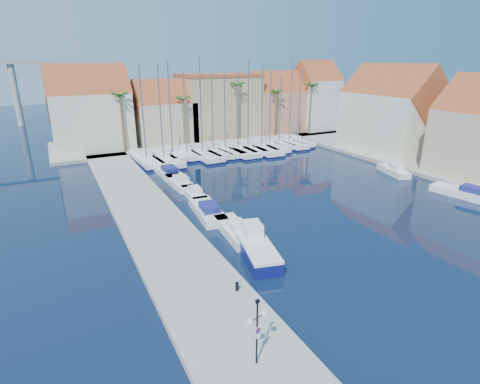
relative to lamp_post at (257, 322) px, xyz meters
name	(u,v)px	position (x,y,z in m)	size (l,w,h in m)	color
ground	(323,270)	(8.87, 5.95, -2.89)	(260.00, 260.00, 0.00)	black
quay_west	(153,222)	(-0.13, 19.45, -2.64)	(6.00, 77.00, 0.50)	gray
shore_north	(205,138)	(18.87, 53.95, -2.64)	(54.00, 16.00, 0.50)	gray
shore_east	(435,165)	(40.87, 20.95, -2.64)	(12.00, 60.00, 0.50)	gray
lamp_post	(257,322)	(0.00, 0.00, 0.00)	(1.21, 0.54, 3.64)	black
bollard	(237,286)	(1.87, 5.88, -2.10)	(0.23, 0.23, 0.57)	black
fishing_boat	(256,246)	(5.62, 10.12, -2.13)	(3.60, 6.84, 2.28)	#0F1157
motorboat_west_0	(235,230)	(5.75, 14.00, -2.38)	(2.53, 6.38, 1.40)	white
motorboat_west_1	(208,211)	(5.28, 19.20, -2.38)	(2.84, 6.99, 1.40)	white
motorboat_west_2	(194,194)	(5.80, 24.47, -2.38)	(1.92, 5.21, 1.40)	white
motorboat_west_3	(180,182)	(5.69, 29.16, -2.38)	(2.21, 6.22, 1.40)	white
motorboat_west_4	(168,172)	(5.72, 33.98, -2.38)	(2.48, 7.12, 1.40)	white
motorboat_east_0	(467,193)	(32.89, 10.92, -2.38)	(3.55, 7.49, 1.40)	white
motorboat_east_1	(394,170)	(32.85, 21.09, -2.38)	(3.10, 5.66, 1.40)	white
sailboat_0	(145,159)	(4.65, 42.11, -2.30)	(3.29, 10.83, 13.87)	white
sailboat_1	(162,158)	(6.95, 41.25, -2.31)	(3.79, 11.78, 13.97)	white
sailboat_2	(172,154)	(8.89, 42.70, -2.23)	(2.40, 8.39, 14.47)	white
sailboat_3	(186,153)	(11.15, 42.62, -2.27)	(2.44, 8.46, 12.73)	white
sailboat_4	(201,153)	(13.30, 41.74, -2.30)	(3.45, 11.79, 14.85)	white
sailboat_5	(212,151)	(15.21, 41.89, -2.31)	(3.52, 10.29, 12.73)	white
sailboat_6	(223,150)	(17.45, 42.26, -2.31)	(3.79, 11.10, 12.89)	white
sailboat_7	(236,149)	(19.52, 41.70, -2.33)	(3.18, 12.00, 12.90)	white
sailboat_8	(246,147)	(21.54, 41.96, -2.29)	(2.95, 10.70, 14.31)	white
sailboat_9	(260,147)	(23.58, 41.05, -2.32)	(3.79, 11.99, 13.69)	white
sailboat_10	(267,145)	(25.77, 42.16, -2.32)	(3.71, 11.43, 12.56)	white
sailboat_11	(277,144)	(27.74, 42.11, -2.29)	(2.78, 8.72, 11.94)	white
sailboat_12	(287,142)	(29.84, 42.16, -2.27)	(2.72, 10.05, 14.84)	white
sailboat_13	(296,141)	(31.76, 42.19, -2.26)	(2.53, 8.48, 13.09)	white
building_0	(90,112)	(-1.13, 52.95, 3.63)	(12.30, 9.00, 13.50)	beige
building_1	(164,115)	(10.87, 52.95, 2.41)	(10.30, 8.00, 11.00)	tan
building_2	(219,105)	(21.87, 53.95, 3.37)	(14.20, 10.20, 11.50)	tan
building_3	(275,105)	(33.87, 52.95, 2.97)	(10.30, 8.00, 12.00)	#B7775D
building_4	(314,98)	(42.87, 51.95, 4.07)	(8.30, 8.00, 14.00)	silver
building_6	(391,113)	(40.87, 29.95, 3.63)	(9.00, 14.30, 13.50)	beige
palm_0	(120,97)	(2.87, 47.95, 6.19)	(2.60, 2.60, 10.15)	brown
palm_1	(183,100)	(12.87, 47.95, 5.24)	(2.60, 2.60, 9.15)	brown
palm_2	(237,87)	(22.87, 47.95, 7.13)	(2.60, 2.60, 11.15)	brown
palm_3	(276,93)	(30.87, 47.95, 5.72)	(2.60, 2.60, 9.65)	brown
palm_4	(311,87)	(38.87, 47.95, 6.66)	(2.60, 2.60, 10.65)	brown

